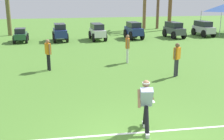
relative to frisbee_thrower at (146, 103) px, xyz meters
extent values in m
cube|color=white|center=(-0.41, -0.16, -0.79)|extent=(27.25, 1.38, 0.01)
cylinder|color=black|center=(0.01, 0.06, -0.44)|extent=(0.18, 0.37, 0.72)
cube|color=silver|center=(0.04, 0.21, -0.75)|extent=(0.15, 0.27, 0.10)
cylinder|color=black|center=(-0.05, -0.25, -0.44)|extent=(0.20, 0.45, 0.69)
cube|color=silver|center=(-0.08, -0.40, -0.75)|extent=(0.15, 0.27, 0.10)
cube|color=#9EA3D1|center=(0.00, 0.01, 0.17)|extent=(0.41, 0.46, 0.57)
sphere|color=#936B4C|center=(0.02, 0.11, 0.51)|extent=(0.25, 0.25, 0.21)
cylinder|color=white|center=(0.02, 0.11, 0.54)|extent=(0.25, 0.25, 0.03)
cylinder|color=#936B4C|center=(0.23, 0.25, 0.02)|extent=(0.19, 0.58, 0.27)
cylinder|color=#936B4C|center=(-0.21, -0.01, 0.14)|extent=(0.13, 0.29, 0.49)
cylinder|color=white|center=(0.28, 0.42, -0.12)|extent=(0.32, 0.33, 0.11)
cylinder|color=black|center=(-2.68, 7.00, -0.39)|extent=(0.14, 0.14, 0.82)
cylinder|color=black|center=(-2.75, 7.17, -0.39)|extent=(0.14, 0.14, 0.82)
cube|color=orange|center=(-2.71, 7.08, 0.29)|extent=(0.32, 0.39, 0.54)
cylinder|color=#936B4C|center=(-2.63, 6.89, 0.30)|extent=(0.09, 0.09, 0.52)
cylinder|color=#936B4C|center=(-2.80, 7.28, 0.30)|extent=(0.09, 0.09, 0.52)
sphere|color=#936B4C|center=(-2.71, 7.08, 0.66)|extent=(0.26, 0.26, 0.20)
cylinder|color=silver|center=(1.51, 7.72, -0.39)|extent=(0.13, 0.13, 0.82)
cylinder|color=silver|center=(1.54, 7.90, -0.39)|extent=(0.13, 0.13, 0.82)
cube|color=orange|center=(1.53, 7.81, 0.29)|extent=(0.26, 0.37, 0.54)
cylinder|color=#936B4C|center=(1.49, 7.61, 0.30)|extent=(0.08, 0.08, 0.52)
cylinder|color=#936B4C|center=(1.56, 8.02, 0.30)|extent=(0.08, 0.08, 0.52)
sphere|color=#936B4C|center=(1.53, 7.81, 0.66)|extent=(0.23, 0.23, 0.20)
cylinder|color=#33333D|center=(2.98, 4.71, -0.39)|extent=(0.15, 0.15, 0.82)
cylinder|color=#33333D|center=(3.12, 4.82, -0.39)|extent=(0.15, 0.15, 0.82)
cube|color=orange|center=(3.05, 4.77, 0.29)|extent=(0.39, 0.37, 0.54)
cylinder|color=brown|center=(2.88, 4.64, 0.30)|extent=(0.10, 0.10, 0.52)
cylinder|color=brown|center=(3.22, 4.90, 0.30)|extent=(0.10, 0.10, 0.52)
sphere|color=brown|center=(3.05, 4.77, 0.66)|extent=(0.28, 0.28, 0.20)
cube|color=#235133|center=(-4.98, 16.36, -0.29)|extent=(0.95, 2.22, 0.42)
cube|color=#1E232B|center=(-4.97, 16.26, 0.11)|extent=(0.82, 1.12, 0.38)
cylinder|color=black|center=(-5.44, 17.12, -0.50)|extent=(0.19, 0.60, 0.60)
cylinder|color=black|center=(-4.54, 17.14, -0.50)|extent=(0.19, 0.60, 0.60)
cylinder|color=black|center=(-5.41, 15.58, -0.50)|extent=(0.19, 0.60, 0.60)
cylinder|color=black|center=(-4.51, 15.60, -0.50)|extent=(0.19, 0.60, 0.60)
cube|color=navy|center=(-1.91, 16.21, -0.14)|extent=(1.08, 2.39, 0.60)
cube|color=#1E232B|center=(-1.91, 16.26, 0.38)|extent=(0.93, 1.59, 0.44)
cylinder|color=black|center=(-2.43, 16.97, -0.44)|extent=(0.21, 0.73, 0.72)
cylinder|color=black|center=(-1.45, 17.01, -0.44)|extent=(0.21, 0.73, 0.72)
cylinder|color=black|center=(-2.36, 15.41, -0.44)|extent=(0.21, 0.73, 0.72)
cylinder|color=black|center=(-1.38, 15.45, -0.44)|extent=(0.21, 0.73, 0.72)
cube|color=silver|center=(1.16, 16.18, -0.19)|extent=(1.07, 2.44, 0.55)
cube|color=#1E232B|center=(1.15, 16.33, 0.31)|extent=(0.93, 1.84, 0.46)
cylinder|color=black|center=(0.64, 16.99, -0.47)|extent=(0.21, 0.67, 0.66)
cylinder|color=black|center=(1.60, 17.04, -0.47)|extent=(0.21, 0.67, 0.66)
cylinder|color=black|center=(0.72, 15.32, -0.47)|extent=(0.21, 0.67, 0.66)
cylinder|color=black|center=(1.68, 15.37, -0.47)|extent=(0.21, 0.67, 0.66)
cube|color=navy|center=(4.30, 16.25, -0.14)|extent=(1.10, 2.40, 0.60)
cube|color=#1E232B|center=(4.30, 16.30, 0.38)|extent=(0.94, 1.59, 0.44)
cylinder|color=black|center=(3.77, 17.00, -0.44)|extent=(0.22, 0.73, 0.72)
cylinder|color=black|center=(4.75, 17.05, -0.44)|extent=(0.22, 0.73, 0.72)
cylinder|color=black|center=(3.85, 15.45, -0.44)|extent=(0.22, 0.73, 0.72)
cylinder|color=black|center=(4.83, 15.49, -0.44)|extent=(0.22, 0.73, 0.72)
cube|color=#474C51|center=(7.93, 16.08, -0.19)|extent=(1.15, 2.47, 0.55)
cube|color=#1E232B|center=(7.92, 16.23, 0.31)|extent=(0.99, 1.86, 0.46)
cylinder|color=black|center=(7.38, 16.88, -0.47)|extent=(0.23, 0.67, 0.66)
cylinder|color=black|center=(8.34, 16.96, -0.47)|extent=(0.23, 0.67, 0.66)
cylinder|color=black|center=(7.52, 15.21, -0.47)|extent=(0.23, 0.67, 0.66)
cylinder|color=black|center=(8.47, 15.29, -0.47)|extent=(0.23, 0.67, 0.66)
cube|color=#B7BABF|center=(10.90, 16.38, -0.19)|extent=(1.09, 2.45, 0.55)
cube|color=#1E232B|center=(10.89, 16.53, 0.31)|extent=(0.94, 1.84, 0.46)
cylinder|color=black|center=(10.38, 17.19, -0.47)|extent=(0.22, 0.67, 0.66)
cylinder|color=black|center=(11.34, 17.24, -0.47)|extent=(0.22, 0.67, 0.66)
cylinder|color=black|center=(10.47, 15.52, -0.47)|extent=(0.22, 0.67, 0.66)
cylinder|color=black|center=(11.43, 15.57, -0.47)|extent=(0.22, 0.67, 0.66)
cylinder|color=brown|center=(7.38, 22.89, 1.96)|extent=(0.36, 0.36, 5.51)
cylinder|color=#B2B5BA|center=(12.33, 19.61, 0.25)|extent=(0.06, 0.06, 2.10)
cylinder|color=#B2B5BA|center=(12.33, 16.04, 0.25)|extent=(0.06, 0.06, 2.10)
camera|label=1|loc=(-2.38, -6.86, 2.89)|focal=45.00mm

